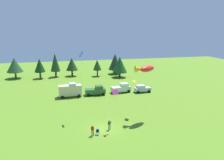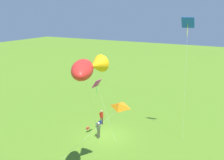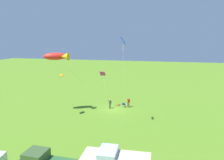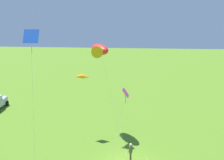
{
  "view_description": "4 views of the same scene",
  "coord_description": "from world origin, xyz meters",
  "px_view_note": "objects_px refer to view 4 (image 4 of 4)",
  "views": [
    {
      "loc": [
        -6.72,
        -32.57,
        16.15
      ],
      "look_at": [
        1.71,
        1.71,
        7.81
      ],
      "focal_mm": 35.0,
      "sensor_mm": 36.0,
      "label": 1
    },
    {
      "loc": [
        21.56,
        12.47,
        12.64
      ],
      "look_at": [
        1.18,
        1.39,
        6.49
      ],
      "focal_mm": 42.0,
      "sensor_mm": 36.0,
      "label": 2
    },
    {
      "loc": [
        -7.64,
        34.57,
        11.97
      ],
      "look_at": [
        -0.33,
        2.69,
        5.64
      ],
      "focal_mm": 35.0,
      "sensor_mm": 36.0,
      "label": 3
    },
    {
      "loc": [
        -25.31,
        -1.11,
        13.75
      ],
      "look_at": [
        -1.41,
        1.1,
        8.08
      ],
      "focal_mm": 50.0,
      "sensor_mm": 36.0,
      "label": 4
    }
  ],
  "objects_px": {
    "person_kite_flyer": "(131,151)",
    "kite_diamond_blue": "(31,40)",
    "kite_large_fish": "(99,50)",
    "kite_diamond_rainbow": "(125,94)",
    "kite_delta_orange": "(82,76)"
  },
  "relations": [
    {
      "from": "kite_delta_orange",
      "to": "kite_diamond_blue",
      "type": "bearing_deg",
      "value": 168.82
    },
    {
      "from": "person_kite_flyer",
      "to": "kite_diamond_rainbow",
      "type": "bearing_deg",
      "value": 126.32
    },
    {
      "from": "person_kite_flyer",
      "to": "kite_delta_orange",
      "type": "xyz_separation_m",
      "value": [
        6.27,
        5.48,
        5.49
      ]
    },
    {
      "from": "person_kite_flyer",
      "to": "kite_delta_orange",
      "type": "relative_size",
      "value": 0.25
    },
    {
      "from": "kite_diamond_blue",
      "to": "kite_large_fish",
      "type": "bearing_deg",
      "value": -18.29
    },
    {
      "from": "kite_large_fish",
      "to": "kite_diamond_rainbow",
      "type": "distance_m",
      "value": 7.8
    },
    {
      "from": "kite_diamond_rainbow",
      "to": "kite_delta_orange",
      "type": "bearing_deg",
      "value": 43.36
    },
    {
      "from": "kite_large_fish",
      "to": "kite_diamond_blue",
      "type": "bearing_deg",
      "value": 161.71
    },
    {
      "from": "kite_diamond_rainbow",
      "to": "kite_delta_orange",
      "type": "xyz_separation_m",
      "value": [
        5.18,
        4.89,
        0.49
      ]
    },
    {
      "from": "kite_diamond_blue",
      "to": "kite_delta_orange",
      "type": "distance_m",
      "value": 11.08
    },
    {
      "from": "kite_large_fish",
      "to": "kite_delta_orange",
      "type": "bearing_deg",
      "value": 125.42
    },
    {
      "from": "kite_large_fish",
      "to": "kite_diamond_rainbow",
      "type": "bearing_deg",
      "value": -153.44
    },
    {
      "from": "kite_large_fish",
      "to": "kite_diamond_blue",
      "type": "height_order",
      "value": "kite_diamond_blue"
    },
    {
      "from": "person_kite_flyer",
      "to": "kite_large_fish",
      "type": "bearing_deg",
      "value": 124.86
    },
    {
      "from": "person_kite_flyer",
      "to": "kite_diamond_blue",
      "type": "relative_size",
      "value": 0.14
    }
  ]
}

